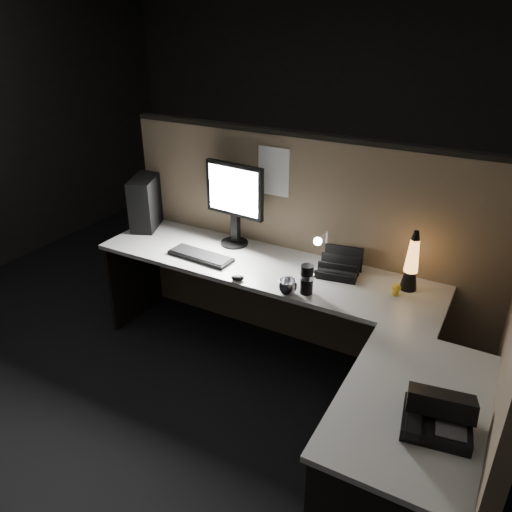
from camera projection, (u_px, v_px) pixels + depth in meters
The scene contains 17 objects.
floor at pixel (237, 416), 3.02m from camera, with size 6.00×6.00×0.00m, color black.
room_shell at pixel (232, 153), 2.30m from camera, with size 6.00×6.00×6.00m.
partition_back at pixel (305, 247), 3.42m from camera, with size 2.66×0.06×1.50m, color brown.
partition_right at pixel (506, 380), 2.20m from camera, with size 0.06×1.66×1.50m, color brown.
desk at pixel (285, 324), 2.89m from camera, with size 2.60×1.60×0.73m.
pc_tower at pixel (146, 202), 3.73m from camera, with size 0.16×0.36×0.38m, color black.
monitor at pixel (234, 197), 3.37m from camera, with size 0.45×0.19×0.58m.
keyboard at pixel (201, 256), 3.32m from camera, with size 0.45×0.15×0.02m, color black.
mouse at pixel (238, 278), 3.04m from camera, with size 0.08×0.06×0.03m, color black.
clip_lamp at pixel (322, 249), 3.09m from camera, with size 0.05×0.20×0.26m.
organizer at pixel (339, 268), 3.10m from camera, with size 0.27×0.25×0.18m.
lava_lamp at pixel (411, 265), 2.89m from camera, with size 0.10×0.10×0.37m.
travel_mug at pixel (307, 279), 2.87m from camera, with size 0.08×0.08×0.18m, color black.
steel_mug at pixel (287, 287), 2.88m from camera, with size 0.11×0.11×0.09m, color #B4B3BA.
figurine at pixel (396, 288), 2.87m from camera, with size 0.05×0.05×0.05m, color yellow.
pinned_paper at pixel (274, 172), 3.27m from camera, with size 0.23×0.00×0.32m, color white.
desk_phone at pixel (437, 415), 1.96m from camera, with size 0.29×0.30×0.16m.
Camera 1 is at (1.19, -1.94, 2.22)m, focal length 35.00 mm.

